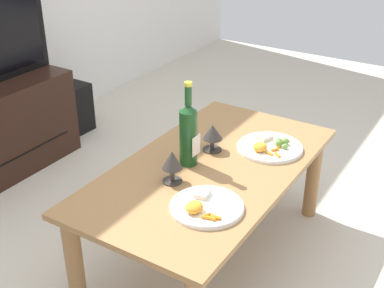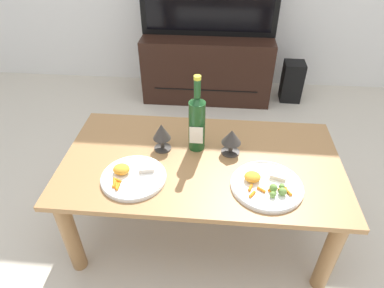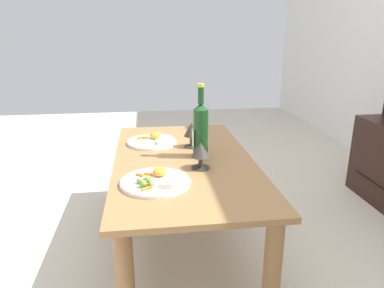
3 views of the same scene
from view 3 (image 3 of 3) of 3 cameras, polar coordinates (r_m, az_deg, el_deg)
ground_plane at (r=2.01m, az=-1.24°, el=-15.28°), size 6.40×6.40×0.00m
dining_table at (r=1.82m, az=-1.33°, el=-4.84°), size 1.26×0.69×0.48m
wine_bottle at (r=1.78m, az=1.38°, el=2.49°), size 0.08×0.08×0.37m
goblet_left at (r=1.95m, az=-0.09°, el=2.12°), size 0.08×0.08×0.14m
goblet_right at (r=1.65m, az=1.36°, el=-1.18°), size 0.09×0.09×0.12m
dinner_plate_left at (r=2.05m, az=-6.33°, el=0.46°), size 0.28×0.28×0.05m
dinner_plate_right at (r=1.52m, az=-5.84°, el=-5.88°), size 0.30×0.30×0.05m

